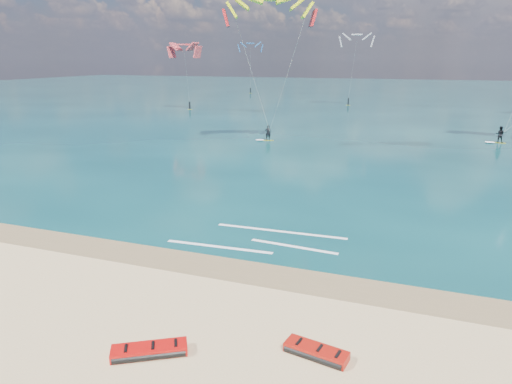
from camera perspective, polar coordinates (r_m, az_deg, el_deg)
ground at (r=55.97m, az=10.30°, el=6.67°), size 320.00×320.00×0.00m
wet_sand_strip at (r=21.65m, az=-6.55°, el=-8.93°), size 320.00×2.40×0.01m
sea at (r=119.18m, az=15.57°, el=11.42°), size 320.00×200.00×0.04m
packed_kite_left at (r=16.06m, az=-13.14°, el=-19.16°), size 2.75×2.17×0.36m
packed_kite_mid at (r=15.76m, az=7.52°, el=-19.61°), size 2.38×1.37×0.36m
kitesurfer_main at (r=49.16m, az=1.61°, el=15.62°), size 9.70×8.28×16.47m
shoreline_foam at (r=24.08m, az=1.11°, el=-6.01°), size 8.82×3.62×0.01m
distant_kites at (r=92.87m, az=8.19°, el=14.33°), size 69.77×44.92×13.33m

